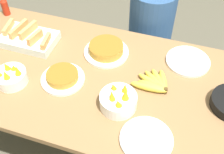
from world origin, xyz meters
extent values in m
plane|color=#565142|center=(0.00, 0.00, 0.00)|extent=(14.00, 14.00, 0.00)
cube|color=olive|center=(0.00, 0.00, 0.71)|extent=(1.83, 0.86, 0.03)
cylinder|color=olive|center=(-0.86, 0.37, 0.35)|extent=(0.07, 0.07, 0.69)
ellipsoid|color=gold|center=(0.26, 0.07, 0.74)|extent=(0.09, 0.16, 0.03)
ellipsoid|color=gold|center=(0.24, 0.07, 0.74)|extent=(0.13, 0.15, 0.03)
ellipsoid|color=gold|center=(0.22, 0.05, 0.74)|extent=(0.16, 0.13, 0.03)
ellipsoid|color=gold|center=(0.21, 0.04, 0.74)|extent=(0.18, 0.11, 0.04)
ellipsoid|color=gold|center=(0.21, 0.01, 0.75)|extent=(0.16, 0.06, 0.04)
ellipsoid|color=gold|center=(0.20, 0.00, 0.75)|extent=(0.19, 0.04, 0.04)
cylinder|color=#4C3819|center=(0.28, 0.01, 0.74)|extent=(0.02, 0.02, 0.04)
cube|color=silver|center=(-0.57, 0.14, 0.75)|extent=(0.32, 0.21, 0.05)
cube|color=#F29E56|center=(-0.71, 0.16, 0.79)|extent=(0.04, 0.13, 0.04)
cube|color=#F29E56|center=(-0.63, 0.16, 0.80)|extent=(0.04, 0.16, 0.05)
cube|color=#F29E56|center=(-0.57, 0.16, 0.80)|extent=(0.05, 0.15, 0.05)
cube|color=#F29E56|center=(-0.50, 0.11, 0.80)|extent=(0.04, 0.12, 0.05)
cube|color=#F29E56|center=(-0.43, 0.11, 0.79)|extent=(0.04, 0.12, 0.04)
cylinder|color=white|center=(-0.10, 0.19, 0.73)|extent=(0.26, 0.26, 0.02)
cylinder|color=gold|center=(-0.10, 0.19, 0.76)|extent=(0.20, 0.20, 0.04)
cylinder|color=#9B601E|center=(-0.10, 0.19, 0.79)|extent=(0.19, 0.19, 0.00)
cylinder|color=white|center=(-0.25, -0.07, 0.73)|extent=(0.23, 0.23, 0.02)
cylinder|color=gold|center=(-0.25, -0.07, 0.76)|extent=(0.17, 0.17, 0.03)
cylinder|color=#9B601E|center=(-0.25, -0.07, 0.78)|extent=(0.16, 0.16, 0.00)
cylinder|color=white|center=(0.25, -0.29, 0.73)|extent=(0.24, 0.24, 0.02)
cylinder|color=silver|center=(0.22, -0.29, 0.74)|extent=(0.10, 0.09, 0.01)
cube|color=silver|center=(0.29, -0.23, 0.74)|extent=(0.05, 0.05, 0.00)
cylinder|color=white|center=(0.36, 0.27, 0.73)|extent=(0.24, 0.24, 0.02)
cylinder|color=silver|center=(0.34, 0.29, 0.74)|extent=(0.11, 0.02, 0.01)
cube|color=silver|center=(0.42, 0.27, 0.74)|extent=(0.05, 0.03, 0.00)
cylinder|color=white|center=(0.08, -0.15, 0.76)|extent=(0.18, 0.18, 0.07)
cone|color=#F4A819|center=(0.11, -0.14, 0.82)|extent=(0.04, 0.05, 0.06)
cone|color=#F4A819|center=(0.10, -0.11, 0.82)|extent=(0.04, 0.04, 0.06)
cone|color=#F4A819|center=(0.04, -0.11, 0.81)|extent=(0.05, 0.05, 0.05)
cone|color=#F4A819|center=(0.05, -0.17, 0.82)|extent=(0.05, 0.05, 0.06)
cone|color=#F4A819|center=(0.09, -0.20, 0.81)|extent=(0.05, 0.05, 0.05)
cylinder|color=white|center=(-0.50, -0.17, 0.76)|extent=(0.16, 0.16, 0.07)
cone|color=#F4A819|center=(-0.45, -0.16, 0.81)|extent=(0.04, 0.05, 0.06)
cone|color=#F4A819|center=(-0.48, -0.14, 0.81)|extent=(0.05, 0.05, 0.05)
cone|color=#F4A819|center=(-0.52, -0.15, 0.81)|extent=(0.05, 0.06, 0.06)
cone|color=#F4A819|center=(-0.49, -0.20, 0.81)|extent=(0.05, 0.04, 0.06)
cylinder|color=#B72814|center=(-0.86, 0.35, 0.77)|extent=(0.05, 0.05, 0.10)
cone|color=#B72814|center=(-0.86, 0.35, 0.84)|extent=(0.05, 0.05, 0.03)
cube|color=black|center=(0.07, 0.65, 0.21)|extent=(0.34, 0.34, 0.42)
cylinder|color=#2D5184|center=(0.07, 0.65, 0.66)|extent=(0.31, 0.31, 0.49)
camera|label=1|loc=(0.31, -0.94, 1.83)|focal=45.00mm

